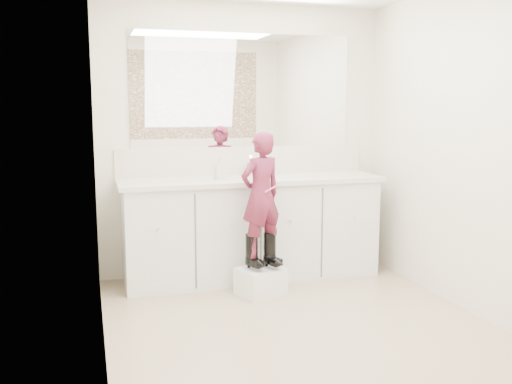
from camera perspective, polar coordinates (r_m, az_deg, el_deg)
name	(u,v)px	position (r m, az deg, el deg)	size (l,w,h in m)	color
floor	(301,328)	(4.02, 4.54, -13.38)	(3.00, 3.00, 0.00)	#978663
wall_back	(243,140)	(5.17, -1.30, 5.22)	(2.60, 2.60, 0.00)	beige
wall_front	(438,182)	(2.42, 17.74, 0.94)	(2.60, 2.60, 0.00)	beige
wall_left	(97,158)	(3.49, -15.58, 3.27)	(3.00, 3.00, 0.00)	beige
wall_right	(473,149)	(4.39, 20.84, 4.05)	(3.00, 3.00, 0.00)	beige
vanity_cabinet	(252,230)	(5.01, -0.44, -3.84)	(2.20, 0.55, 0.85)	silver
countertop	(252,180)	(4.92, -0.40, 1.19)	(2.28, 0.58, 0.04)	beige
backsplash	(244,161)	(5.17, -1.25, 3.16)	(2.28, 0.03, 0.25)	beige
mirror	(243,91)	(5.15, -1.28, 10.10)	(2.00, 0.02, 1.00)	white
dot_panel	(442,69)	(2.41, 18.11, 11.63)	(2.00, 0.01, 1.20)	#472819
faucet	(247,170)	(5.07, -0.92, 2.20)	(0.08, 0.08, 0.10)	silver
cup	(268,171)	(4.99, 1.20, 2.11)	(0.11, 0.11, 0.10)	#F1E4C1
soap_bottle	(220,168)	(4.86, -3.61, 2.38)	(0.08, 0.08, 0.18)	beige
step_stool	(261,281)	(4.64, 0.48, -8.91)	(0.34, 0.29, 0.22)	white
boot_left	(252,251)	(4.55, -0.43, -5.96)	(0.10, 0.19, 0.29)	black
boot_right	(270,250)	(4.59, 1.38, -5.83)	(0.10, 0.19, 0.29)	black
toddler	(261,195)	(4.48, 0.49, -0.29)	(0.36, 0.24, 0.99)	#A83361
toothbrush	(272,188)	(4.44, 1.57, 0.35)	(0.01, 0.01, 0.14)	#E85AA4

